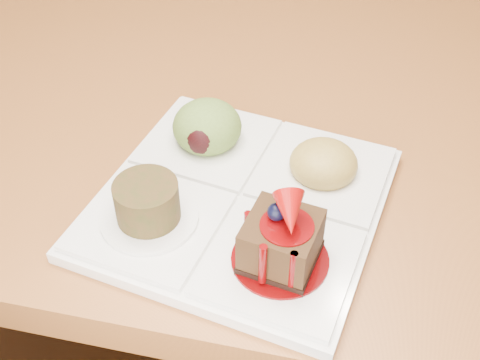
# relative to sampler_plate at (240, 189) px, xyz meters

# --- Properties ---
(ground) EXTENTS (6.00, 6.00, 0.00)m
(ground) POSITION_rel_sampler_plate_xyz_m (-0.16, 0.75, -0.77)
(ground) COLOR #553218
(sampler_plate) EXTENTS (0.30, 0.30, 0.10)m
(sampler_plate) POSITION_rel_sampler_plate_xyz_m (0.00, 0.00, 0.00)
(sampler_plate) COLOR white
(sampler_plate) RESTS_ON dining_table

